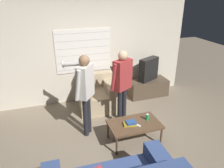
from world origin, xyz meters
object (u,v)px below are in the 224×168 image
armchair_beige (97,95)px  person_right_standing (122,80)px  tv (149,69)px  book_stack (130,123)px  coffee_table (134,125)px  person_left_standing (85,87)px  soda_can (147,117)px  spare_remote (137,125)px

armchair_beige → person_right_standing: 1.15m
armchair_beige → tv: size_ratio=1.55×
person_right_standing → book_stack: (-0.10, -0.72, -0.59)m
armchair_beige → tv: tv is taller
armchair_beige → coffee_table: 1.57m
book_stack → coffee_table: bearing=17.2°
person_left_standing → book_stack: size_ratio=6.65×
armchair_beige → person_left_standing: bearing=68.7°
tv → book_stack: tv is taller
tv → soda_can: bearing=36.6°
spare_remote → armchair_beige: bearing=63.5°
book_stack → soda_can: bearing=9.4°
tv → armchair_beige: bearing=-18.1°
armchair_beige → person_right_standing: (0.33, -0.85, 0.70)m
tv → soda_can: 1.95m
armchair_beige → person_left_standing: (-0.48, -0.99, 0.72)m
coffee_table → person_right_standing: 0.96m
book_stack → spare_remote: (0.11, -0.06, -0.03)m
tv → book_stack: bearing=28.4°
person_left_standing → book_stack: person_left_standing is taller
soda_can → coffee_table: bearing=-173.4°
coffee_table → armchair_beige: bearing=102.1°
armchair_beige → soda_can: bearing=116.5°
armchair_beige → book_stack: bearing=102.7°
armchair_beige → tv: (1.49, 0.21, 0.43)m
person_right_standing → armchair_beige: bearing=81.7°
armchair_beige → coffee_table: armchair_beige is taller
person_right_standing → coffee_table: bearing=-119.2°
soda_can → spare_remote: 0.30m
armchair_beige → spare_remote: (0.34, -1.63, 0.09)m
coffee_table → spare_remote: (0.01, -0.09, 0.05)m
person_right_standing → book_stack: person_right_standing is taller
coffee_table → spare_remote: 0.11m
soda_can → book_stack: bearing=-170.6°
person_right_standing → soda_can: bearing=-95.9°
book_stack → soda_can: size_ratio=1.99×
armchair_beige → tv: 1.57m
tv → person_right_standing: size_ratio=0.38×
person_left_standing → book_stack: (0.71, -0.57, -0.60)m
soda_can → spare_remote: bearing=-155.0°
person_right_standing → book_stack: bearing=-127.0°
tv → person_left_standing: (-1.97, -1.21, 0.28)m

